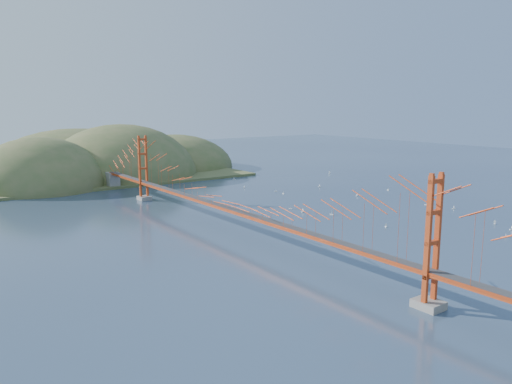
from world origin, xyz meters
TOP-DOWN VIEW (x-y plane):
  - ground at (0.00, 0.00)m, footprint 320.00×320.00m
  - bridge at (0.00, 0.18)m, footprint 2.20×94.40m
  - far_headlands at (2.21, 68.52)m, footprint 84.00×58.00m
  - sailboat_3 at (16.61, 5.40)m, footprint 0.62×0.56m
  - sailboat_13 at (33.83, -17.11)m, footprint 0.67×0.67m
  - sailboat_5 at (37.56, -2.83)m, footprint 0.59×0.61m
  - sailboat_12 at (22.07, 30.06)m, footprint 0.55×0.55m
  - sailboat_16 at (24.86, 23.05)m, footprint 0.65×0.65m
  - sailboat_7 at (35.64, 21.96)m, footprint 0.60×0.59m
  - sailboat_4 at (24.53, 20.22)m, footprint 0.47×0.53m
  - sailboat_8 at (34.39, 10.19)m, footprint 0.57×0.50m
  - sailboat_11 at (38.69, -7.37)m, footprint 0.55×0.55m
  - sailboat_0 at (18.96, 1.19)m, footprint 0.64×0.64m
  - sailboat_14 at (19.58, -9.08)m, footprint 0.64×0.64m
  - sailboat_17 at (51.87, 35.74)m, footprint 0.67×0.64m
  - sailboat_15 at (26.80, 41.20)m, footprint 0.65×0.65m
  - sailboat_1 at (16.45, 8.33)m, footprint 0.63×0.63m
  - sailboat_9 at (44.27, 10.93)m, footprint 0.46×0.56m
  - sailboat_6 at (27.91, -21.87)m, footprint 0.60×0.60m
  - sailboat_2 at (32.55, -20.28)m, footprint 0.64×0.64m

SIDE VIEW (x-z plane):
  - ground at x=0.00m, z-range 0.00..0.00m
  - far_headlands at x=2.21m, z-range -12.50..12.50m
  - sailboat_11 at x=38.69m, z-range -0.15..0.43m
  - sailboat_4 at x=24.53m, z-range -0.16..0.45m
  - sailboat_12 at x=22.07m, z-range -0.16..0.45m
  - sailboat_6 at x=27.91m, z-range -0.17..0.46m
  - sailboat_9 at x=44.27m, z-range -0.18..0.47m
  - sailboat_8 at x=34.39m, z-range -0.18..0.47m
  - sailboat_1 at x=16.45m, z-range -0.18..0.48m
  - sailboat_7 at x=35.64m, z-range -0.19..0.49m
  - sailboat_2 at x=32.55m, z-range -0.19..0.49m
  - sailboat_16 at x=24.86m, z-range -0.19..0.49m
  - sailboat_14 at x=19.58m, z-range -0.19..0.49m
  - sailboat_5 at x=37.56m, z-range -0.19..0.50m
  - sailboat_15 at x=26.80m, z-range -0.20..0.51m
  - sailboat_3 at x=16.61m, z-range -0.20..0.51m
  - sailboat_0 at x=18.96m, z-range -0.20..0.51m
  - sailboat_13 at x=33.83m, z-range -0.21..0.52m
  - sailboat_17 at x=51.87m, z-range -0.21..0.53m
  - bridge at x=0.00m, z-range 1.01..13.01m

